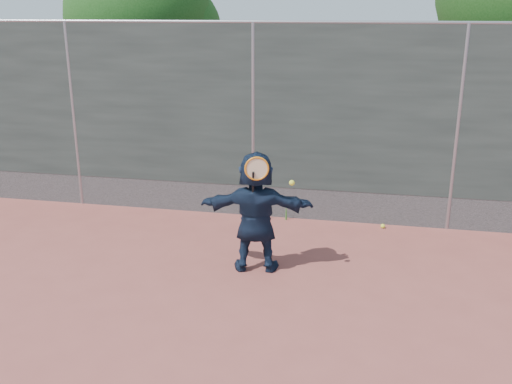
# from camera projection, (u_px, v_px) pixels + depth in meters

# --- Properties ---
(ground) EXTENTS (80.00, 80.00, 0.00)m
(ground) POSITION_uv_depth(u_px,v_px,m) (186.00, 328.00, 5.95)
(ground) COLOR #9E4C42
(ground) RESTS_ON ground
(player) EXTENTS (1.48, 0.64, 1.54)m
(player) POSITION_uv_depth(u_px,v_px,m) (256.00, 212.00, 7.09)
(player) COLOR #152239
(player) RESTS_ON ground
(ball_ground) EXTENTS (0.07, 0.07, 0.07)m
(ball_ground) POSITION_uv_depth(u_px,v_px,m) (383.00, 226.00, 8.66)
(ball_ground) COLOR #EBF135
(ball_ground) RESTS_ON ground
(fence) EXTENTS (20.00, 0.06, 3.03)m
(fence) POSITION_uv_depth(u_px,v_px,m) (253.00, 118.00, 8.74)
(fence) COLOR #38423D
(fence) RESTS_ON ground
(swing_action) EXTENTS (0.59, 0.18, 0.51)m
(swing_action) POSITION_uv_depth(u_px,v_px,m) (260.00, 171.00, 6.73)
(swing_action) COLOR orange
(swing_action) RESTS_ON ground
(tree_left) EXTENTS (3.15, 3.00, 4.53)m
(tree_left) POSITION_uv_depth(u_px,v_px,m) (148.00, 21.00, 11.71)
(tree_left) COLOR #382314
(tree_left) RESTS_ON ground
(weed_clump) EXTENTS (0.68, 0.07, 0.30)m
(weed_clump) POSITION_uv_depth(u_px,v_px,m) (270.00, 211.00, 9.02)
(weed_clump) COLOR #387226
(weed_clump) RESTS_ON ground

